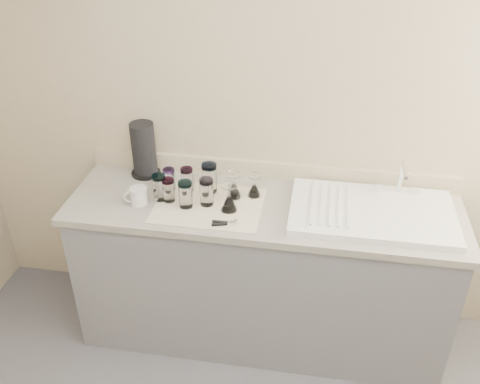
% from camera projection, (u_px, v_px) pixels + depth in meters
% --- Properties ---
extents(room_envelope, '(3.54, 3.50, 2.52)m').
position_uv_depth(room_envelope, '(211.00, 243.00, 1.43)').
color(room_envelope, '#4E4E53').
rests_on(room_envelope, ground).
extents(counter_unit, '(2.06, 0.62, 0.90)m').
position_uv_depth(counter_unit, '(262.00, 272.00, 3.01)').
color(counter_unit, slate).
rests_on(counter_unit, ground).
extents(sink_unit, '(0.82, 0.50, 0.22)m').
position_uv_depth(sink_unit, '(372.00, 212.00, 2.69)').
color(sink_unit, white).
rests_on(sink_unit, counter_unit).
extents(dish_towel, '(0.55, 0.42, 0.01)m').
position_uv_depth(dish_towel, '(209.00, 205.00, 2.77)').
color(dish_towel, silver).
rests_on(dish_towel, counter_unit).
extents(tumbler_teal, '(0.06, 0.06, 0.12)m').
position_uv_depth(tumbler_teal, '(169.00, 179.00, 2.86)').
color(tumbler_teal, white).
rests_on(tumbler_teal, dish_towel).
extents(tumbler_cyan, '(0.07, 0.07, 0.13)m').
position_uv_depth(tumbler_cyan, '(187.00, 179.00, 2.85)').
color(tumbler_cyan, white).
rests_on(tumbler_cyan, dish_towel).
extents(tumbler_purple, '(0.08, 0.08, 0.16)m').
position_uv_depth(tumbler_purple, '(209.00, 178.00, 2.84)').
color(tumbler_purple, white).
rests_on(tumbler_purple, dish_towel).
extents(tumbler_magenta, '(0.06, 0.06, 0.13)m').
position_uv_depth(tumbler_magenta, '(169.00, 190.00, 2.77)').
color(tumbler_magenta, white).
rests_on(tumbler_magenta, dish_towel).
extents(tumbler_blue, '(0.07, 0.07, 0.14)m').
position_uv_depth(tumbler_blue, '(185.00, 194.00, 2.72)').
color(tumbler_blue, white).
rests_on(tumbler_blue, dish_towel).
extents(tumbler_lavender, '(0.07, 0.07, 0.15)m').
position_uv_depth(tumbler_lavender, '(207.00, 192.00, 2.73)').
color(tumbler_lavender, white).
rests_on(tumbler_lavender, dish_towel).
extents(tumbler_extra, '(0.07, 0.07, 0.14)m').
position_uv_depth(tumbler_extra, '(159.00, 187.00, 2.78)').
color(tumbler_extra, white).
rests_on(tumbler_extra, dish_towel).
extents(goblet_back_left, '(0.08, 0.08, 0.14)m').
position_uv_depth(goblet_back_left, '(234.00, 189.00, 2.81)').
color(goblet_back_left, white).
rests_on(goblet_back_left, dish_towel).
extents(goblet_back_right, '(0.07, 0.07, 0.13)m').
position_uv_depth(goblet_back_right, '(254.00, 189.00, 2.82)').
color(goblet_back_right, white).
rests_on(goblet_back_right, dish_towel).
extents(goblet_front_left, '(0.08, 0.08, 0.15)m').
position_uv_depth(goblet_front_left, '(229.00, 202.00, 2.70)').
color(goblet_front_left, white).
rests_on(goblet_front_left, dish_towel).
extents(can_opener, '(0.13, 0.06, 0.02)m').
position_uv_depth(can_opener, '(225.00, 223.00, 2.61)').
color(can_opener, silver).
rests_on(can_opener, dish_towel).
extents(white_mug, '(0.13, 0.12, 0.09)m').
position_uv_depth(white_mug, '(138.00, 196.00, 2.77)').
color(white_mug, silver).
rests_on(white_mug, counter_unit).
extents(paper_towel_roll, '(0.17, 0.17, 0.31)m').
position_uv_depth(paper_towel_roll, '(144.00, 150.00, 2.97)').
color(paper_towel_roll, black).
rests_on(paper_towel_roll, counter_unit).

